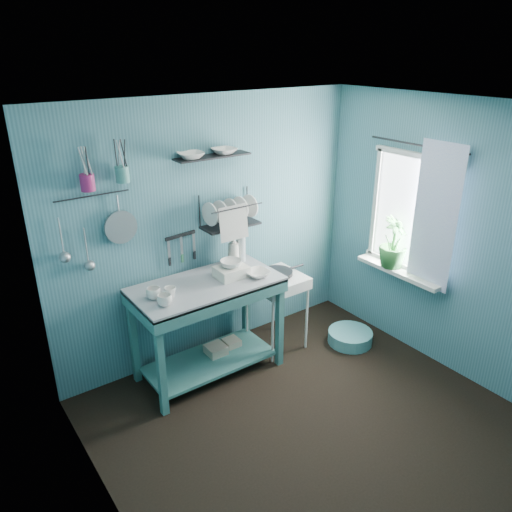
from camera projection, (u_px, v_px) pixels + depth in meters
floor at (311, 424)px, 4.10m from camera, size 3.20×3.20×0.00m
ceiling at (329, 110)px, 3.12m from camera, size 3.20×3.20×0.00m
wall_back at (212, 231)px, 4.73m from camera, size 3.20×0.00×3.20m
wall_left at (103, 365)px, 2.75m from camera, size 0.00×3.00×3.00m
wall_right at (452, 241)px, 4.47m from camera, size 0.00×3.00×3.00m
work_counter at (208, 329)px, 4.58m from camera, size 1.38×0.79×0.94m
mug_left at (165, 300)px, 4.00m from camera, size 0.12×0.12×0.10m
mug_mid at (170, 292)px, 4.13m from camera, size 0.14×0.14×0.09m
mug_right at (154, 293)px, 4.11m from camera, size 0.17×0.17×0.10m
wash_tub at (231, 272)px, 4.50m from camera, size 0.28×0.22×0.10m
tub_bowl at (231, 264)px, 4.46m from camera, size 0.20×0.19×0.06m
soap_bottle at (233, 250)px, 4.71m from camera, size 0.12×0.12×0.30m
water_bottle at (241, 248)px, 4.78m from camera, size 0.09×0.09×0.28m
counter_bowl at (258, 273)px, 4.52m from camera, size 0.22×0.22×0.05m
hotplate_stand at (277, 311)px, 5.03m from camera, size 0.57×0.57×0.79m
frying_pan at (277, 273)px, 4.86m from camera, size 0.30×0.30×0.03m
knife_strip at (180, 236)px, 4.50m from camera, size 0.32×0.06×0.03m
dish_rack at (230, 210)px, 4.62m from camera, size 0.56×0.28×0.32m
upper_shelf at (213, 156)px, 4.36m from camera, size 0.70×0.19×0.02m
shelf_bowl_left at (191, 151)px, 4.21m from camera, size 0.26×0.26×0.06m
shelf_bowl_right at (224, 140)px, 4.37m from camera, size 0.23×0.23×0.05m
utensil_cup_magenta at (87, 182)px, 3.80m from camera, size 0.11×0.11×0.13m
utensil_cup_teal at (122, 174)px, 3.95m from camera, size 0.11×0.11×0.13m
colander at (121, 227)px, 4.12m from camera, size 0.28×0.03×0.28m
ladle_outer at (61, 236)px, 3.86m from camera, size 0.01×0.01×0.30m
ladle_inner at (86, 245)px, 4.00m from camera, size 0.01×0.01×0.30m
hook_rail at (92, 196)px, 3.91m from camera, size 0.60×0.01×0.01m
window_glass at (411, 213)px, 4.74m from camera, size 0.00×1.10×1.10m
windowsill at (399, 272)px, 4.92m from camera, size 0.16×0.95×0.04m
curtain at (435, 218)px, 4.46m from camera, size 0.00×1.35×1.35m
curtain_rod at (417, 145)px, 4.46m from camera, size 0.02×1.05×0.02m
potted_plant at (394, 242)px, 4.89m from camera, size 0.34×0.34×0.51m
storage_tin_large at (216, 355)px, 4.81m from camera, size 0.18×0.18×0.22m
storage_tin_small at (232, 348)px, 4.95m from camera, size 0.15×0.15×0.20m
floor_basin at (350, 337)px, 5.20m from camera, size 0.46×0.46×0.13m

